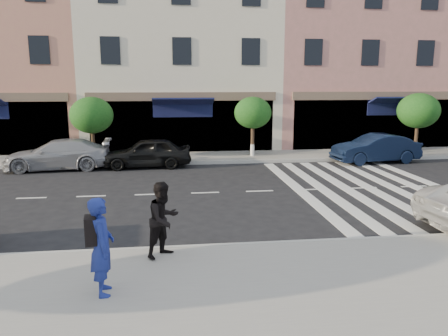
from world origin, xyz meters
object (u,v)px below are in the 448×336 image
Objects in this scene: walker at (164,219)px; car_far_left at (58,154)px; photographer at (102,246)px; car_far_right at (376,148)px; car_far_mid at (147,153)px.

walker is 0.36× the size of car_far_left.
walker is at bearing 20.58° from car_far_left.
photographer is 13.29m from car_far_left.
photographer reaches higher than car_far_left.
car_far_right is (15.09, -0.15, 0.02)m from car_far_left.
car_far_left is (-3.83, 12.73, -0.37)m from photographer.
car_far_right reaches higher than car_far_left.
car_far_mid is at bearing -96.87° from car_far_right.
car_far_mid reaches higher than car_far_left.
photographer reaches higher than car_far_right.
walker is 11.14m from car_far_mid.
walker is 14.96m from car_far_right.
walker is at bearing 2.94° from car_far_mid.
car_far_mid is (0.16, 12.73, -0.36)m from photographer.
walker reaches higher than car_far_right.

